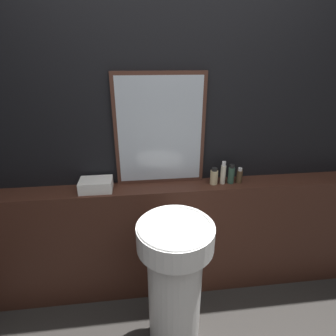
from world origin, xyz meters
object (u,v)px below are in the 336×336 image
pedestal_sink (175,281)px  mirror (160,131)px  body_wash_bottle (239,176)px  towel_stack (96,185)px  conditioner_bottle (223,173)px  shampoo_bottle (214,177)px  lotion_bottle (231,174)px

pedestal_sink → mirror: 0.96m
body_wash_bottle → pedestal_sink: bearing=-139.5°
pedestal_sink → towel_stack: towel_stack is taller
pedestal_sink → body_wash_bottle: body_wash_bottle is taller
conditioner_bottle → body_wash_bottle: bearing=-0.0°
mirror → towel_stack: size_ratio=3.50×
pedestal_sink → conditioner_bottle: bearing=48.1°
shampoo_bottle → body_wash_bottle: bearing=-0.0°
mirror → conditioner_bottle: (0.44, -0.08, -0.30)m
shampoo_bottle → lotion_bottle: size_ratio=0.86×
pedestal_sink → shampoo_bottle: size_ratio=7.53×
towel_stack → body_wash_bottle: bearing=-0.0°
towel_stack → shampoo_bottle: (0.82, 0.00, 0.02)m
conditioner_bottle → mirror: bearing=169.5°
towel_stack → shampoo_bottle: size_ratio=1.75×
body_wash_bottle → mirror: bearing=171.8°
conditioner_bottle → body_wash_bottle: size_ratio=1.49×
pedestal_sink → conditioner_bottle: size_ratio=5.53×
towel_stack → body_wash_bottle: body_wash_bottle is taller
towel_stack → conditioner_bottle: (0.89, 0.00, 0.04)m
conditioner_bottle → lotion_bottle: size_ratio=1.18×
conditioner_bottle → body_wash_bottle: 0.13m
mirror → body_wash_bottle: size_ratio=6.70×
lotion_bottle → body_wash_bottle: size_ratio=1.27×
lotion_bottle → body_wash_bottle: 0.06m
mirror → pedestal_sink: bearing=-86.5°
body_wash_bottle → shampoo_bottle: bearing=180.0°
pedestal_sink → towel_stack: 0.81m
body_wash_bottle → conditioner_bottle: bearing=180.0°
mirror → conditioner_bottle: mirror is taller
shampoo_bottle → body_wash_bottle: shampoo_bottle is taller
towel_stack → lotion_bottle: bearing=0.0°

